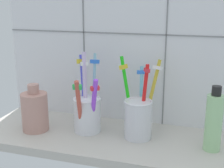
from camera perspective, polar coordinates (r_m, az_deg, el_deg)
counter_slab at (r=76.07cm, az=-0.28°, el=-10.09°), size 64.00×22.00×2.00cm
tile_wall_back at (r=80.87cm, az=2.26°, el=7.44°), size 64.00×2.20×45.00cm
toothbrush_cup_left at (r=76.67cm, az=-4.53°, el=-4.87°), size 8.06×10.86×19.29cm
toothbrush_cup_right at (r=73.54cm, az=4.81°, el=-5.75°), size 9.80×10.90×18.67cm
ceramic_vase at (r=79.50cm, az=-13.80°, el=-4.75°), size 6.45×6.45×11.70cm
soap_bottle at (r=70.51cm, az=17.94°, el=-6.41°), size 3.62×3.62×14.28cm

